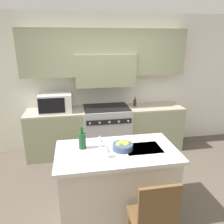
{
  "coord_description": "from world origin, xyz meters",
  "views": [
    {
      "loc": [
        -0.61,
        -2.44,
        2.19
      ],
      "look_at": [
        -0.07,
        0.59,
        1.18
      ],
      "focal_mm": 35.0,
      "sensor_mm": 36.0,
      "label": 1
    }
  ],
  "objects_px": {
    "island_chair": "(154,218)",
    "microwave": "(56,103)",
    "wine_bottle": "(82,140)",
    "fruit_bowl": "(123,146)",
    "wine_glass_near": "(107,149)",
    "range_stove": "(107,130)",
    "oil_bottle_on_counter": "(135,103)",
    "wine_glass_far": "(100,139)"
  },
  "relations": [
    {
      "from": "fruit_bowl",
      "to": "oil_bottle_on_counter",
      "type": "distance_m",
      "value": 1.92
    },
    {
      "from": "microwave",
      "to": "fruit_bowl",
      "type": "bearing_deg",
      "value": -62.58
    },
    {
      "from": "wine_bottle",
      "to": "wine_glass_near",
      "type": "distance_m",
      "value": 0.37
    },
    {
      "from": "range_stove",
      "to": "fruit_bowl",
      "type": "height_order",
      "value": "fruit_bowl"
    },
    {
      "from": "microwave",
      "to": "wine_glass_near",
      "type": "relative_size",
      "value": 3.69
    },
    {
      "from": "wine_glass_near",
      "to": "wine_bottle",
      "type": "bearing_deg",
      "value": 133.82
    },
    {
      "from": "wine_bottle",
      "to": "wine_glass_far",
      "type": "bearing_deg",
      "value": -0.83
    },
    {
      "from": "wine_glass_near",
      "to": "oil_bottle_on_counter",
      "type": "relative_size",
      "value": 0.87
    },
    {
      "from": "microwave",
      "to": "wine_glass_near",
      "type": "height_order",
      "value": "microwave"
    },
    {
      "from": "wine_glass_near",
      "to": "oil_bottle_on_counter",
      "type": "height_order",
      "value": "oil_bottle_on_counter"
    },
    {
      "from": "wine_glass_near",
      "to": "fruit_bowl",
      "type": "distance_m",
      "value": 0.28
    },
    {
      "from": "wine_glass_far",
      "to": "range_stove",
      "type": "bearing_deg",
      "value": 78.53
    },
    {
      "from": "range_stove",
      "to": "oil_bottle_on_counter",
      "type": "xyz_separation_m",
      "value": [
        0.6,
        0.09,
        0.51
      ]
    },
    {
      "from": "range_stove",
      "to": "fruit_bowl",
      "type": "relative_size",
      "value": 3.83
    },
    {
      "from": "wine_bottle",
      "to": "wine_glass_far",
      "type": "relative_size",
      "value": 1.75
    },
    {
      "from": "range_stove",
      "to": "wine_glass_near",
      "type": "xyz_separation_m",
      "value": [
        -0.28,
        -1.87,
        0.56
      ]
    },
    {
      "from": "island_chair",
      "to": "oil_bottle_on_counter",
      "type": "xyz_separation_m",
      "value": [
        0.51,
        2.54,
        0.43
      ]
    },
    {
      "from": "range_stove",
      "to": "island_chair",
      "type": "distance_m",
      "value": 2.45
    },
    {
      "from": "wine_glass_far",
      "to": "island_chair",
      "type": "bearing_deg",
      "value": -63.69
    },
    {
      "from": "wine_bottle",
      "to": "fruit_bowl",
      "type": "xyz_separation_m",
      "value": [
        0.48,
        -0.11,
        -0.06
      ]
    },
    {
      "from": "wine_glass_near",
      "to": "fruit_bowl",
      "type": "bearing_deg",
      "value": 35.21
    },
    {
      "from": "wine_bottle",
      "to": "wine_glass_near",
      "type": "relative_size",
      "value": 1.75
    },
    {
      "from": "microwave",
      "to": "wine_bottle",
      "type": "distance_m",
      "value": 1.67
    },
    {
      "from": "island_chair",
      "to": "wine_glass_far",
      "type": "relative_size",
      "value": 6.13
    },
    {
      "from": "microwave",
      "to": "oil_bottle_on_counter",
      "type": "height_order",
      "value": "microwave"
    },
    {
      "from": "microwave",
      "to": "oil_bottle_on_counter",
      "type": "xyz_separation_m",
      "value": [
        1.56,
        0.07,
        -0.1
      ]
    },
    {
      "from": "oil_bottle_on_counter",
      "to": "wine_bottle",
      "type": "bearing_deg",
      "value": -124.03
    },
    {
      "from": "range_stove",
      "to": "microwave",
      "type": "height_order",
      "value": "microwave"
    },
    {
      "from": "microwave",
      "to": "wine_bottle",
      "type": "relative_size",
      "value": 2.11
    },
    {
      "from": "range_stove",
      "to": "oil_bottle_on_counter",
      "type": "distance_m",
      "value": 0.79
    },
    {
      "from": "island_chair",
      "to": "fruit_bowl",
      "type": "bearing_deg",
      "value": 101.79
    },
    {
      "from": "island_chair",
      "to": "microwave",
      "type": "bearing_deg",
      "value": 113.11
    },
    {
      "from": "wine_glass_far",
      "to": "fruit_bowl",
      "type": "height_order",
      "value": "wine_glass_far"
    },
    {
      "from": "island_chair",
      "to": "fruit_bowl",
      "type": "xyz_separation_m",
      "value": [
        -0.15,
        0.73,
        0.42
      ]
    },
    {
      "from": "island_chair",
      "to": "oil_bottle_on_counter",
      "type": "relative_size",
      "value": 5.33
    },
    {
      "from": "range_stove",
      "to": "microwave",
      "type": "distance_m",
      "value": 1.14
    },
    {
      "from": "range_stove",
      "to": "wine_bottle",
      "type": "distance_m",
      "value": 1.78
    },
    {
      "from": "fruit_bowl",
      "to": "microwave",
      "type": "bearing_deg",
      "value": 117.42
    },
    {
      "from": "microwave",
      "to": "island_chair",
      "type": "height_order",
      "value": "microwave"
    },
    {
      "from": "microwave",
      "to": "fruit_bowl",
      "type": "xyz_separation_m",
      "value": [
        0.9,
        -1.73,
        -0.11
      ]
    },
    {
      "from": "microwave",
      "to": "fruit_bowl",
      "type": "height_order",
      "value": "microwave"
    },
    {
      "from": "wine_glass_far",
      "to": "oil_bottle_on_counter",
      "type": "height_order",
      "value": "oil_bottle_on_counter"
    }
  ]
}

